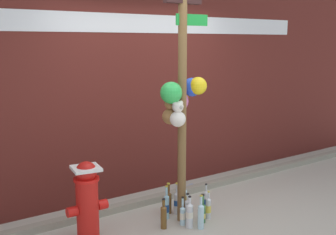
{
  "coord_description": "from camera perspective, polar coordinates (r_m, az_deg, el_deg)",
  "views": [
    {
      "loc": [
        -2.77,
        -3.21,
        2.02
      ],
      "look_at": [
        -0.29,
        0.4,
        1.21
      ],
      "focal_mm": 44.59,
      "sensor_mm": 36.0,
      "label": 1
    }
  ],
  "objects": [
    {
      "name": "bottle_11",
      "position": [
        5.13,
        2.26,
        -11.03
      ],
      "size": [
        0.07,
        0.07,
        0.34
      ],
      "color": "#B2DBEA",
      "rests_on": "ground_plane"
    },
    {
      "name": "bottle_10",
      "position": [
        4.66,
        -0.6,
        -13.3
      ],
      "size": [
        0.07,
        0.07,
        0.34
      ],
      "color": "brown",
      "rests_on": "ground_plane"
    },
    {
      "name": "building_wall",
      "position": [
        5.51,
        -4.38,
        9.05
      ],
      "size": [
        10.0,
        0.21,
        3.78
      ],
      "color": "#561E19",
      "rests_on": "ground_plane"
    },
    {
      "name": "fire_hydrant",
      "position": [
        4.36,
        -10.99,
        -11.01
      ],
      "size": [
        0.43,
        0.31,
        0.84
      ],
      "color": "red",
      "rests_on": "ground_plane"
    },
    {
      "name": "bottle_6",
      "position": [
        5.1,
        5.2,
        -11.27
      ],
      "size": [
        0.06,
        0.06,
        0.35
      ],
      "color": "silver",
      "rests_on": "ground_plane"
    },
    {
      "name": "bottle_0",
      "position": [
        4.69,
        2.97,
        -13.1
      ],
      "size": [
        0.08,
        0.08,
        0.36
      ],
      "color": "silver",
      "rests_on": "ground_plane"
    },
    {
      "name": "curb_strip",
      "position": [
        5.45,
        -1.35,
        -10.91
      ],
      "size": [
        8.0,
        0.12,
        0.08
      ],
      "primitive_type": "cube",
      "color": "gray",
      "rests_on": "ground_plane"
    },
    {
      "name": "ground_plane",
      "position": [
        4.7,
        5.89,
        -15.12
      ],
      "size": [
        14.0,
        14.0,
        0.0
      ],
      "primitive_type": "plane",
      "color": "#ADA899"
    },
    {
      "name": "bottle_3",
      "position": [
        4.76,
        2.01,
        -13.15
      ],
      "size": [
        0.06,
        0.06,
        0.33
      ],
      "color": "#B2DBEA",
      "rests_on": "ground_plane"
    },
    {
      "name": "bottle_4",
      "position": [
        4.9,
        -0.2,
        -12.0
      ],
      "size": [
        0.06,
        0.06,
        0.39
      ],
      "color": "#93CCE0",
      "rests_on": "ground_plane"
    },
    {
      "name": "memorial_post",
      "position": [
        4.54,
        1.78,
        4.26
      ],
      "size": [
        0.61,
        0.44,
        2.76
      ],
      "color": "brown",
      "rests_on": "ground_plane"
    },
    {
      "name": "bottle_5",
      "position": [
        4.83,
        4.72,
        -12.77
      ],
      "size": [
        0.08,
        0.08,
        0.33
      ],
      "color": "#337038",
      "rests_on": "ground_plane"
    },
    {
      "name": "bottle_2",
      "position": [
        4.67,
        4.52,
        -13.18
      ],
      "size": [
        0.07,
        0.07,
        0.38
      ],
      "color": "#B2DBEA",
      "rests_on": "ground_plane"
    },
    {
      "name": "bottle_8",
      "position": [
        4.93,
        5.53,
        -12.18
      ],
      "size": [
        0.06,
        0.06,
        0.33
      ],
      "color": "silver",
      "rests_on": "ground_plane"
    },
    {
      "name": "litter_1",
      "position": [
        6.0,
        3.28,
        -9.26
      ],
      "size": [
        0.18,
        0.16,
        0.01
      ],
      "primitive_type": "cube",
      "rotation": [
        0.0,
        0.0,
        0.33
      ],
      "color": "#8C99B2",
      "rests_on": "ground_plane"
    },
    {
      "name": "bottle_7",
      "position": [
        4.83,
        2.7,
        -12.48
      ],
      "size": [
        0.06,
        0.06,
        0.34
      ],
      "color": "silver",
      "rests_on": "ground_plane"
    },
    {
      "name": "bottle_1",
      "position": [
        5.03,
        1.22,
        -11.44
      ],
      "size": [
        0.07,
        0.07,
        0.38
      ],
      "color": "silver",
      "rests_on": "ground_plane"
    },
    {
      "name": "bottle_9",
      "position": [
        5.04,
        0.06,
        -11.37
      ],
      "size": [
        0.07,
        0.07,
        0.37
      ],
      "color": "brown",
      "rests_on": "ground_plane"
    }
  ]
}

